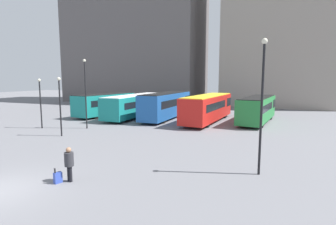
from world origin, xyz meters
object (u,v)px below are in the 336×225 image
object	(u,v)px
bus_0	(106,104)
lamp_post_0	(262,98)
bus_3	(208,107)
bus_1	(136,105)
suitcase	(58,178)
lamp_post_2	(40,99)
lamp_post_3	(85,89)
traveler	(69,161)
bus_2	(167,104)
lamp_post_1	(60,101)
bus_4	(257,108)

from	to	relation	value
bus_0	lamp_post_0	distance (m)	24.99
bus_3	lamp_post_0	bearing A→B (deg)	-153.80
bus_1	suitcase	distance (m)	21.42
lamp_post_2	lamp_post_3	world-z (taller)	lamp_post_3
suitcase	lamp_post_0	size ratio (longest dim) A/B	0.11
lamp_post_0	traveler	bearing A→B (deg)	-152.99
bus_1	traveler	xyz separation A→B (m)	(7.21, -19.92, -0.56)
bus_3	traveler	bearing A→B (deg)	178.61
bus_3	lamp_post_0	xyz separation A→B (m)	(6.04, -15.40, 2.23)
bus_2	lamp_post_3	bearing A→B (deg)	152.51
bus_2	lamp_post_1	world-z (taller)	lamp_post_1
bus_1	bus_3	world-z (taller)	bus_3
bus_2	lamp_post_2	world-z (taller)	lamp_post_2
bus_0	bus_1	world-z (taller)	bus_0
bus_2	lamp_post_3	world-z (taller)	lamp_post_3
lamp_post_0	lamp_post_3	distance (m)	17.42
bus_0	suitcase	bearing A→B (deg)	-143.25
suitcase	lamp_post_1	world-z (taller)	lamp_post_1
bus_3	lamp_post_1	xyz separation A→B (m)	(-9.72, -11.99, 1.31)
bus_2	lamp_post_1	xyz separation A→B (m)	(-4.54, -12.51, 1.24)
bus_0	traveler	xyz separation A→B (m)	(11.43, -19.52, -0.58)
bus_0	bus_1	distance (m)	4.23
bus_0	bus_2	size ratio (longest dim) A/B	0.86
lamp_post_0	lamp_post_2	world-z (taller)	lamp_post_0
bus_3	traveler	size ratio (longest dim) A/B	7.02
lamp_post_1	bus_1	bearing A→B (deg)	88.18
lamp_post_2	lamp_post_3	bearing A→B (deg)	19.48
suitcase	lamp_post_0	xyz separation A→B (m)	(8.54, 4.50, 3.58)
bus_4	suitcase	bearing A→B (deg)	167.97
lamp_post_3	bus_1	bearing A→B (deg)	86.07
bus_1	bus_3	distance (m)	9.34
bus_1	lamp_post_2	xyz separation A→B (m)	(-4.76, -10.29, 1.34)
bus_2	lamp_post_1	bearing A→B (deg)	160.47
bus_2	traveler	bearing A→B (deg)	-170.91
suitcase	lamp_post_0	distance (m)	10.30
bus_0	bus_2	xyz separation A→B (m)	(8.36, 0.56, 0.14)
bus_3	lamp_post_2	world-z (taller)	lamp_post_2
lamp_post_1	lamp_post_3	size ratio (longest dim) A/B	0.74
lamp_post_1	suitcase	bearing A→B (deg)	-47.59
bus_3	lamp_post_3	world-z (taller)	lamp_post_3
suitcase	lamp_post_3	bearing A→B (deg)	52.35
lamp_post_2	bus_2	bearing A→B (deg)	49.56
lamp_post_3	bus_2	bearing A→B (deg)	62.12
bus_0	bus_4	xyz separation A→B (m)	(18.71, 1.39, -0.02)
suitcase	lamp_post_3	world-z (taller)	lamp_post_3
bus_1	suitcase	xyz separation A→B (m)	(6.83, -20.26, -1.27)
bus_1	bus_2	distance (m)	4.15
suitcase	traveler	bearing A→B (deg)	-28.94
traveler	lamp_post_2	xyz separation A→B (m)	(-11.98, 9.63, 1.90)
bus_2	lamp_post_2	xyz separation A→B (m)	(-8.90, -10.45, 1.17)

